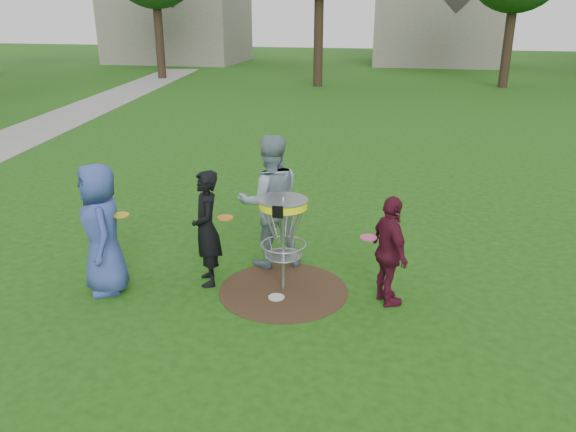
% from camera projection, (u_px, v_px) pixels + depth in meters
% --- Properties ---
extents(ground, '(100.00, 100.00, 0.00)m').
position_uv_depth(ground, '(284.00, 291.00, 7.81)').
color(ground, '#19470F').
rests_on(ground, ground).
extents(dirt_patch, '(1.80, 1.80, 0.01)m').
position_uv_depth(dirt_patch, '(284.00, 290.00, 7.81)').
color(dirt_patch, '#47331E').
rests_on(dirt_patch, ground).
extents(concrete_path, '(7.75, 39.92, 0.02)m').
position_uv_depth(concrete_path, '(20.00, 137.00, 17.09)').
color(concrete_path, '#9E9E99').
rests_on(concrete_path, ground).
extents(player_blue, '(0.98, 1.06, 1.81)m').
position_uv_depth(player_blue, '(102.00, 229.00, 7.53)').
color(player_blue, '#374997').
rests_on(player_blue, ground).
extents(player_black, '(0.62, 0.71, 1.65)m').
position_uv_depth(player_black, '(207.00, 229.00, 7.77)').
color(player_black, black).
rests_on(player_black, ground).
extents(player_grey, '(1.20, 1.10, 2.01)m').
position_uv_depth(player_grey, '(270.00, 201.00, 8.31)').
color(player_grey, gray).
rests_on(player_grey, ground).
extents(player_maroon, '(0.73, 0.94, 1.49)m').
position_uv_depth(player_maroon, '(390.00, 252.00, 7.24)').
color(player_maroon, '#531326').
rests_on(player_maroon, ground).
extents(disc_on_grass, '(0.22, 0.22, 0.02)m').
position_uv_depth(disc_on_grass, '(276.00, 297.00, 7.61)').
color(disc_on_grass, silver).
rests_on(disc_on_grass, ground).
extents(disc_golf_basket, '(0.66, 0.67, 1.38)m').
position_uv_depth(disc_golf_basket, '(283.00, 222.00, 7.46)').
color(disc_golf_basket, '#9EA0A5').
rests_on(disc_golf_basket, ground).
extents(held_discs, '(3.47, 1.23, 0.34)m').
position_uv_depth(held_discs, '(247.00, 215.00, 7.58)').
color(held_discs, gold).
rests_on(held_discs, ground).
extents(house_row, '(44.50, 10.65, 11.62)m').
position_uv_depth(house_row, '(468.00, 0.00, 35.74)').
color(house_row, gray).
rests_on(house_row, ground).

